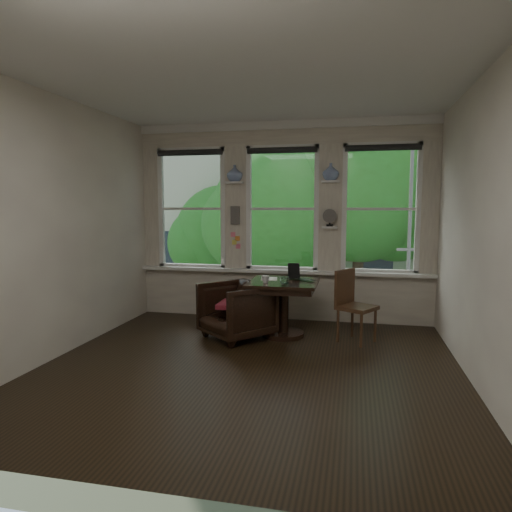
% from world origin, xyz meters
% --- Properties ---
extents(ground, '(4.50, 4.50, 0.00)m').
position_xyz_m(ground, '(0.00, 0.00, 0.00)').
color(ground, black).
rests_on(ground, ground).
extents(ceiling, '(4.50, 4.50, 0.00)m').
position_xyz_m(ceiling, '(0.00, 0.00, 3.00)').
color(ceiling, silver).
rests_on(ceiling, ground).
extents(wall_back, '(4.50, 0.00, 4.50)m').
position_xyz_m(wall_back, '(0.00, 2.25, 1.50)').
color(wall_back, silver).
rests_on(wall_back, ground).
extents(wall_front, '(4.50, 0.00, 4.50)m').
position_xyz_m(wall_front, '(0.00, -2.25, 1.50)').
color(wall_front, silver).
rests_on(wall_front, ground).
extents(wall_left, '(0.00, 4.50, 4.50)m').
position_xyz_m(wall_left, '(-2.25, 0.00, 1.50)').
color(wall_left, silver).
rests_on(wall_left, ground).
extents(wall_right, '(0.00, 4.50, 4.50)m').
position_xyz_m(wall_right, '(2.25, 0.00, 1.50)').
color(wall_right, silver).
rests_on(wall_right, ground).
extents(window_left, '(1.10, 0.12, 1.90)m').
position_xyz_m(window_left, '(-1.45, 2.25, 1.70)').
color(window_left, white).
rests_on(window_left, ground).
extents(window_center, '(1.10, 0.12, 1.90)m').
position_xyz_m(window_center, '(0.00, 2.25, 1.70)').
color(window_center, white).
rests_on(window_center, ground).
extents(window_right, '(1.10, 0.12, 1.90)m').
position_xyz_m(window_right, '(1.45, 2.25, 1.70)').
color(window_right, white).
rests_on(window_right, ground).
extents(shelf_left, '(0.26, 0.16, 0.03)m').
position_xyz_m(shelf_left, '(-0.72, 2.15, 2.10)').
color(shelf_left, white).
rests_on(shelf_left, ground).
extents(shelf_right, '(0.26, 0.16, 0.03)m').
position_xyz_m(shelf_right, '(0.72, 2.15, 2.10)').
color(shelf_right, white).
rests_on(shelf_right, ground).
extents(intercom, '(0.14, 0.06, 0.28)m').
position_xyz_m(intercom, '(-0.72, 2.18, 1.60)').
color(intercom, '#59544F').
rests_on(intercom, ground).
extents(sticky_notes, '(0.16, 0.01, 0.24)m').
position_xyz_m(sticky_notes, '(-0.72, 2.19, 1.25)').
color(sticky_notes, pink).
rests_on(sticky_notes, ground).
extents(desk_fan, '(0.20, 0.20, 0.24)m').
position_xyz_m(desk_fan, '(0.72, 2.13, 1.53)').
color(desk_fan, '#59544F').
rests_on(desk_fan, ground).
extents(vase_left, '(0.24, 0.24, 0.25)m').
position_xyz_m(vase_left, '(-0.72, 2.15, 2.24)').
color(vase_left, white).
rests_on(vase_left, shelf_left).
extents(vase_right, '(0.24, 0.24, 0.25)m').
position_xyz_m(vase_right, '(0.72, 2.15, 2.24)').
color(vase_right, white).
rests_on(vase_right, shelf_right).
extents(table, '(0.90, 0.90, 0.75)m').
position_xyz_m(table, '(0.18, 1.26, 0.38)').
color(table, black).
rests_on(table, ground).
extents(armchair_left, '(1.13, 1.14, 0.74)m').
position_xyz_m(armchair_left, '(-0.42, 1.04, 0.37)').
color(armchair_left, black).
rests_on(armchair_left, ground).
extents(cushion_red, '(0.45, 0.45, 0.06)m').
position_xyz_m(cushion_red, '(-0.42, 1.04, 0.45)').
color(cushion_red, maroon).
rests_on(cushion_red, armchair_left).
extents(side_chair_right, '(0.58, 0.58, 0.92)m').
position_xyz_m(side_chair_right, '(1.14, 1.20, 0.46)').
color(side_chair_right, '#442A18').
rests_on(side_chair_right, ground).
extents(laptop, '(0.35, 0.33, 0.02)m').
position_xyz_m(laptop, '(0.43, 1.30, 0.76)').
color(laptop, black).
rests_on(laptop, table).
extents(mug, '(0.13, 0.13, 0.10)m').
position_xyz_m(mug, '(-0.03, 1.07, 0.80)').
color(mug, white).
rests_on(mug, table).
extents(drinking_glass, '(0.13, 0.13, 0.10)m').
position_xyz_m(drinking_glass, '(0.23, 0.97, 0.80)').
color(drinking_glass, white).
rests_on(drinking_glass, table).
extents(tablet, '(0.18, 0.13, 0.22)m').
position_xyz_m(tablet, '(0.29, 1.44, 0.86)').
color(tablet, black).
rests_on(tablet, table).
extents(papers, '(0.27, 0.33, 0.00)m').
position_xyz_m(papers, '(-0.05, 1.40, 0.75)').
color(papers, silver).
rests_on(papers, table).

